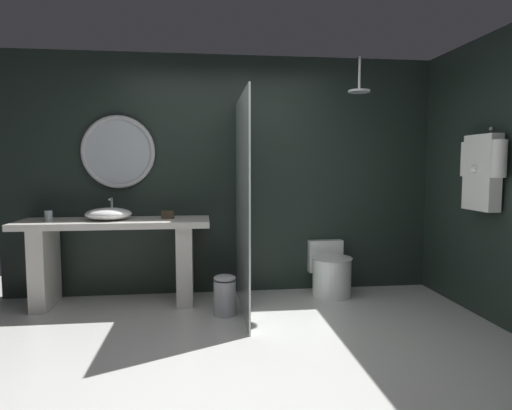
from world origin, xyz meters
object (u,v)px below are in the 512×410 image
(waste_bin, at_px, (225,295))
(tissue_box, at_px, (168,215))
(round_wall_mirror, at_px, (118,152))
(vessel_sink, at_px, (108,214))
(tumbler_cup, at_px, (48,216))
(toilet, at_px, (330,270))
(rain_shower_head, at_px, (359,88))
(hanging_bathrobe, at_px, (482,170))

(waste_bin, bearing_deg, tissue_box, 137.17)
(tissue_box, bearing_deg, round_wall_mirror, 156.09)
(vessel_sink, bearing_deg, round_wall_mirror, 79.69)
(vessel_sink, xyz_separation_m, round_wall_mirror, (0.06, 0.30, 0.62))
(vessel_sink, distance_m, tumbler_cup, 0.58)
(tumbler_cup, relative_size, round_wall_mirror, 0.13)
(waste_bin, bearing_deg, toilet, 25.02)
(tumbler_cup, xyz_separation_m, waste_bin, (1.71, -0.46, -0.72))
(vessel_sink, height_order, toilet, vessel_sink)
(rain_shower_head, bearing_deg, toilet, 129.05)
(waste_bin, bearing_deg, round_wall_mirror, 145.29)
(vessel_sink, height_order, hanging_bathrobe, hanging_bathrobe)
(round_wall_mirror, distance_m, waste_bin, 1.89)
(hanging_bathrobe, relative_size, toilet, 1.16)
(hanging_bathrobe, xyz_separation_m, toilet, (-1.11, 0.94, -1.11))
(tumbler_cup, relative_size, hanging_bathrobe, 0.14)
(hanging_bathrobe, bearing_deg, toilet, 139.64)
(round_wall_mirror, bearing_deg, hanging_bathrobe, -18.71)
(hanging_bathrobe, distance_m, toilet, 1.83)
(vessel_sink, relative_size, tissue_box, 3.63)
(round_wall_mirror, height_order, toilet, round_wall_mirror)
(round_wall_mirror, distance_m, toilet, 2.61)
(hanging_bathrobe, height_order, toilet, hanging_bathrobe)
(round_wall_mirror, height_order, rain_shower_head, rain_shower_head)
(round_wall_mirror, relative_size, rain_shower_head, 2.19)
(tissue_box, relative_size, round_wall_mirror, 0.16)
(tissue_box, relative_size, waste_bin, 0.32)
(toilet, bearing_deg, hanging_bathrobe, -40.36)
(rain_shower_head, bearing_deg, vessel_sink, 176.74)
(vessel_sink, height_order, tissue_box, vessel_sink)
(tumbler_cup, height_order, hanging_bathrobe, hanging_bathrobe)
(tissue_box, distance_m, waste_bin, 1.04)
(tissue_box, xyz_separation_m, rain_shower_head, (1.94, -0.22, 1.28))
(tissue_box, xyz_separation_m, waste_bin, (0.56, -0.52, -0.71))
(rain_shower_head, xyz_separation_m, waste_bin, (-1.38, -0.30, -1.99))
(hanging_bathrobe, bearing_deg, vessel_sink, 166.27)
(tissue_box, bearing_deg, hanging_bathrobe, -17.72)
(round_wall_mirror, height_order, waste_bin, round_wall_mirror)
(round_wall_mirror, xyz_separation_m, hanging_bathrobe, (3.37, -1.14, -0.18))
(vessel_sink, relative_size, hanging_bathrobe, 0.61)
(tissue_box, bearing_deg, toilet, 1.13)
(rain_shower_head, height_order, waste_bin, rain_shower_head)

